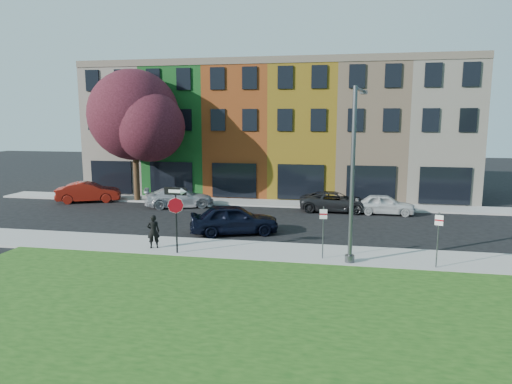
% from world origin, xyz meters
% --- Properties ---
extents(ground, '(120.00, 120.00, 0.00)m').
position_xyz_m(ground, '(0.00, 0.00, 0.00)').
color(ground, black).
rests_on(ground, ground).
extents(sidewalk_near, '(40.00, 3.00, 0.12)m').
position_xyz_m(sidewalk_near, '(2.00, 3.00, 0.06)').
color(sidewalk_near, '#989590').
rests_on(sidewalk_near, ground).
extents(sidewalk_far, '(40.00, 2.40, 0.12)m').
position_xyz_m(sidewalk_far, '(-3.00, 15.00, 0.06)').
color(sidewalk_far, '#989590').
rests_on(sidewalk_far, ground).
extents(rowhouse_block, '(30.00, 10.12, 10.00)m').
position_xyz_m(rowhouse_block, '(-2.50, 21.18, 4.99)').
color(rowhouse_block, beige).
rests_on(rowhouse_block, ground).
extents(stop_sign, '(1.05, 0.12, 2.98)m').
position_xyz_m(stop_sign, '(-4.26, 1.88, 2.24)').
color(stop_sign, black).
rests_on(stop_sign, sidewalk_near).
extents(man, '(0.86, 0.80, 1.58)m').
position_xyz_m(man, '(-5.61, 2.44, 0.91)').
color(man, black).
rests_on(man, sidewalk_near).
extents(sedan_near, '(4.84, 5.88, 1.60)m').
position_xyz_m(sedan_near, '(-2.63, 6.16, 0.80)').
color(sedan_near, black).
rests_on(sedan_near, ground).
extents(parked_car_red, '(4.85, 5.64, 1.48)m').
position_xyz_m(parked_car_red, '(-15.37, 13.32, 0.74)').
color(parked_car_red, maroon).
rests_on(parked_car_red, ground).
extents(parked_car_silver, '(5.18, 6.05, 1.37)m').
position_xyz_m(parked_car_silver, '(-8.10, 12.68, 0.69)').
color(parked_car_silver, '#9E9EA2').
rests_on(parked_car_silver, ground).
extents(parked_car_dark, '(2.24, 4.72, 1.30)m').
position_xyz_m(parked_car_dark, '(2.58, 13.24, 0.65)').
color(parked_car_dark, black).
rests_on(parked_car_dark, ground).
extents(parked_car_white, '(1.70, 3.85, 1.29)m').
position_xyz_m(parked_car_white, '(5.73, 12.92, 0.64)').
color(parked_car_white, silver).
rests_on(parked_car_white, ground).
extents(street_lamp, '(0.79, 2.55, 7.28)m').
position_xyz_m(street_lamp, '(3.42, 2.18, 3.79)').
color(street_lamp, '#4A4C4F').
rests_on(street_lamp, sidewalk_near).
extents(parking_sign_a, '(0.32, 0.10, 2.28)m').
position_xyz_m(parking_sign_a, '(2.23, 2.26, 1.54)').
color(parking_sign_a, '#4A4C4F').
rests_on(parking_sign_a, sidewalk_near).
extents(parking_sign_b, '(0.31, 0.15, 2.29)m').
position_xyz_m(parking_sign_b, '(6.83, 1.89, 1.54)').
color(parking_sign_b, '#4A4C4F').
rests_on(parking_sign_b, sidewalk_near).
extents(tree_purple, '(7.82, 6.85, 9.49)m').
position_xyz_m(tree_purple, '(-11.82, 14.26, 6.18)').
color(tree_purple, '#301D10').
rests_on(tree_purple, sidewalk_far).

